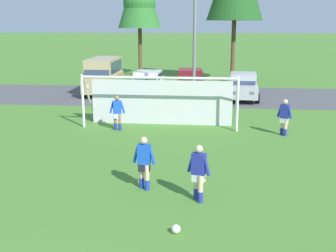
% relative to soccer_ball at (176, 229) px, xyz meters
% --- Properties ---
extents(ground_plane, '(400.00, 400.00, 0.00)m').
position_rel_soccer_ball_xyz_m(ground_plane, '(-2.52, 11.05, -0.11)').
color(ground_plane, '#477A2D').
extents(parking_lot_strip, '(52.00, 8.40, 0.01)m').
position_rel_soccer_ball_xyz_m(parking_lot_strip, '(-2.52, 19.61, -0.11)').
color(parking_lot_strip, '#4C4C51').
rests_on(parking_lot_strip, ground).
extents(soccer_ball, '(0.22, 0.22, 0.22)m').
position_rel_soccer_ball_xyz_m(soccer_ball, '(0.00, 0.00, 0.00)').
color(soccer_ball, white).
rests_on(soccer_ball, ground).
extents(soccer_goal, '(7.46, 2.10, 2.57)m').
position_rel_soccer_ball_xyz_m(soccer_goal, '(-1.53, 10.91, 1.18)').
color(soccer_goal, white).
rests_on(soccer_goal, ground).
extents(player_striker_near, '(0.69, 0.41, 1.64)m').
position_rel_soccer_ball_xyz_m(player_striker_near, '(0.49, 1.97, 0.71)').
color(player_striker_near, beige).
rests_on(player_striker_near, ground).
extents(player_midfield_center, '(0.73, 0.31, 1.64)m').
position_rel_soccer_ball_xyz_m(player_midfield_center, '(-1.15, 2.69, 0.71)').
color(player_midfield_center, beige).
rests_on(player_midfield_center, ground).
extents(player_winger_left, '(0.64, 0.51, 1.64)m').
position_rel_soccer_ball_xyz_m(player_winger_left, '(4.16, 9.46, 0.71)').
color(player_winger_left, beige).
rests_on(player_winger_left, ground).
extents(player_winger_right, '(0.75, 0.34, 1.64)m').
position_rel_soccer_ball_xyz_m(player_winger_right, '(-3.45, 9.76, 0.71)').
color(player_winger_right, '#936B4C').
rests_on(player_winger_right, ground).
extents(parked_car_slot_far_left, '(2.21, 4.81, 2.52)m').
position_rel_soccer_ball_xyz_m(parked_car_slot_far_left, '(-6.53, 19.94, 1.23)').
color(parked_car_slot_far_left, tan).
rests_on(parked_car_slot_far_left, ground).
extents(parked_car_slot_left, '(2.20, 4.28, 1.72)m').
position_rel_soccer_ball_xyz_m(parked_car_slot_left, '(-3.30, 19.17, 0.77)').
color(parked_car_slot_left, silver).
rests_on(parked_car_slot_left, ground).
extents(parked_car_slot_center_left, '(2.22, 4.30, 1.72)m').
position_rel_soccer_ball_xyz_m(parked_car_slot_center_left, '(-0.46, 20.69, 0.77)').
color(parked_car_slot_center_left, maroon).
rests_on(parked_car_slot_center_left, ground).
extents(parked_car_slot_center, '(2.23, 4.30, 1.72)m').
position_rel_soccer_ball_xyz_m(parked_car_slot_center, '(3.08, 18.57, 0.77)').
color(parked_car_slot_center, '#B2B2BC').
rests_on(parked_car_slot_center, ground).
extents(street_lamp, '(2.00, 0.32, 7.71)m').
position_rel_soccer_ball_xyz_m(street_lamp, '(0.15, 14.48, 3.88)').
color(street_lamp, slate).
rests_on(street_lamp, ground).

